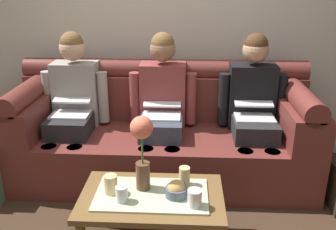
% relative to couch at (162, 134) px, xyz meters
% --- Properties ---
extents(couch, '(2.47, 0.88, 0.96)m').
position_rel_couch_xyz_m(couch, '(0.00, 0.00, 0.00)').
color(couch, maroon).
rests_on(couch, ground_plane).
extents(person_left, '(0.56, 0.67, 1.22)m').
position_rel_couch_xyz_m(person_left, '(-0.75, -0.00, 0.29)').
color(person_left, '#232326').
rests_on(person_left, ground_plane).
extents(person_middle, '(0.56, 0.67, 1.22)m').
position_rel_couch_xyz_m(person_middle, '(0.00, -0.00, 0.29)').
color(person_middle, '#383D4C').
rests_on(person_middle, ground_plane).
extents(person_right, '(0.56, 0.67, 1.22)m').
position_rel_couch_xyz_m(person_right, '(0.75, -0.00, 0.29)').
color(person_right, '#232326').
rests_on(person_right, ground_plane).
extents(coffee_table, '(0.87, 0.54, 0.41)m').
position_rel_couch_xyz_m(coffee_table, '(0.00, -0.98, -0.02)').
color(coffee_table, brown).
rests_on(coffee_table, ground_plane).
extents(flower_vase, '(0.14, 0.14, 0.48)m').
position_rel_couch_xyz_m(flower_vase, '(-0.06, -0.92, 0.34)').
color(flower_vase, brown).
rests_on(flower_vase, coffee_table).
extents(snack_bowl, '(0.13, 0.13, 0.11)m').
position_rel_couch_xyz_m(snack_bowl, '(0.15, -1.00, 0.08)').
color(snack_bowl, '#4C5666').
rests_on(snack_bowl, coffee_table).
extents(cup_near_left, '(0.07, 0.07, 0.12)m').
position_rel_couch_xyz_m(cup_near_left, '(0.20, -0.87, 0.10)').
color(cup_near_left, '#DBB77A').
rests_on(cup_near_left, coffee_table).
extents(cup_near_right, '(0.08, 0.08, 0.10)m').
position_rel_couch_xyz_m(cup_near_right, '(0.26, -1.09, 0.09)').
color(cup_near_right, silver).
rests_on(cup_near_right, coffee_table).
extents(cup_far_center, '(0.08, 0.08, 0.12)m').
position_rel_couch_xyz_m(cup_far_center, '(-0.24, -0.99, 0.10)').
color(cup_far_center, '#DBB77A').
rests_on(cup_far_center, coffee_table).
extents(cup_far_left, '(0.07, 0.07, 0.10)m').
position_rel_couch_xyz_m(cup_far_left, '(-0.17, -1.07, 0.09)').
color(cup_far_left, silver).
rests_on(cup_far_left, coffee_table).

